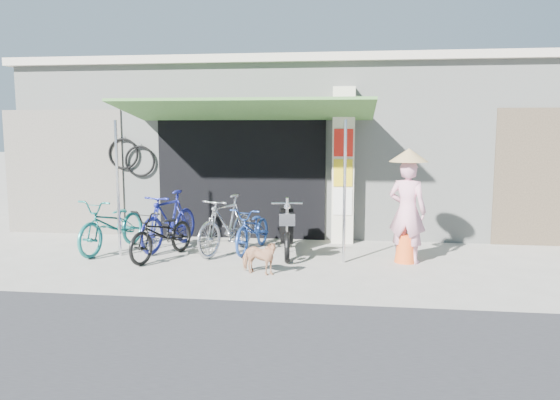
# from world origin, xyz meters

# --- Properties ---
(ground) EXTENTS (80.00, 80.00, 0.00)m
(ground) POSITION_xyz_m (0.00, 0.00, 0.00)
(ground) COLOR #9F9B90
(ground) RESTS_ON ground
(bicycle_shop) EXTENTS (12.30, 5.30, 3.66)m
(bicycle_shop) POSITION_xyz_m (-0.00, 5.09, 1.83)
(bicycle_shop) COLOR #9FA39B
(bicycle_shop) RESTS_ON ground
(shop_pillar) EXTENTS (0.42, 0.44, 3.00)m
(shop_pillar) POSITION_xyz_m (0.85, 2.45, 1.50)
(shop_pillar) COLOR beige
(shop_pillar) RESTS_ON ground
(awning) EXTENTS (4.60, 1.88, 2.72)m
(awning) POSITION_xyz_m (-0.90, 1.63, 2.51)
(awning) COLOR #3C6B30
(awning) RESTS_ON ground
(neighbour_left) EXTENTS (2.60, 0.06, 2.60)m
(neighbour_left) POSITION_xyz_m (-5.00, 2.59, 1.30)
(neighbour_left) COLOR #6B665B
(neighbour_left) RESTS_ON ground
(bike_teal) EXTENTS (1.02, 1.96, 0.98)m
(bike_teal) POSITION_xyz_m (-3.27, 1.08, 0.49)
(bike_teal) COLOR #19746F
(bike_teal) RESTS_ON ground
(bike_blue) EXTENTS (0.94, 1.85, 1.07)m
(bike_blue) POSITION_xyz_m (-2.31, 1.39, 0.53)
(bike_blue) COLOR navy
(bike_blue) RESTS_ON ground
(bike_black) EXTENTS (1.06, 1.77, 0.88)m
(bike_black) POSITION_xyz_m (-2.18, 0.64, 0.44)
(bike_black) COLOR black
(bike_black) RESTS_ON ground
(bike_silver) EXTENTS (1.08, 1.80, 1.04)m
(bike_silver) POSITION_xyz_m (-1.18, 1.19, 0.52)
(bike_silver) COLOR #B3B5B9
(bike_silver) RESTS_ON ground
(bike_navy) EXTENTS (0.82, 1.63, 0.82)m
(bike_navy) POSITION_xyz_m (-0.75, 1.42, 0.41)
(bike_navy) COLOR #214398
(bike_navy) RESTS_ON ground
(street_dog) EXTENTS (0.69, 0.46, 0.53)m
(street_dog) POSITION_xyz_m (-0.38, -0.17, 0.27)
(street_dog) COLOR tan
(street_dog) RESTS_ON ground
(moped) EXTENTS (0.54, 1.79, 1.02)m
(moped) POSITION_xyz_m (-0.12, 1.27, 0.46)
(moped) COLOR black
(moped) RESTS_ON ground
(nun) EXTENTS (0.73, 0.64, 1.90)m
(nun) POSITION_xyz_m (1.93, 0.91, 0.93)
(nun) COLOR pink
(nun) RESTS_ON ground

